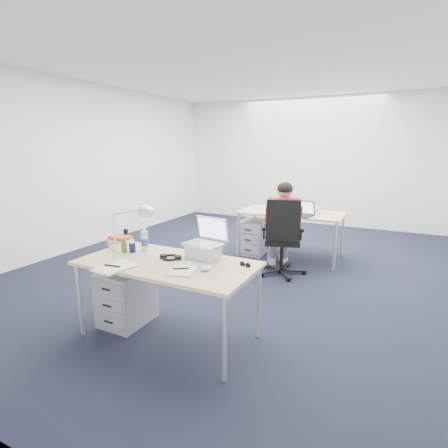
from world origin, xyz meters
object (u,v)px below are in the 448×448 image
object	(u,v)px
drawer_pedestal_near	(127,296)
wireless_keyboard	(197,265)
bear_figurine	(124,246)
desk_lamp	(126,227)
can_koozie	(132,247)
cordless_phone	(126,236)
seated_person	(282,227)
water_bottle	(145,239)
dark_laptop	(301,208)
silver_laptop	(203,239)
computer_mouse	(206,268)
book_stack	(120,241)
office_chair	(282,253)
headphones	(171,257)
desk_near	(167,267)
drawer_pedestal_far	(254,237)
far_cup	(318,210)
desk_far	(291,215)
sunglasses	(245,265)

from	to	relation	value
drawer_pedestal_near	wireless_keyboard	size ratio (longest dim) A/B	2.16
bear_figurine	desk_lamp	world-z (taller)	desk_lamp
can_koozie	cordless_phone	size ratio (longest dim) A/B	0.65
seated_person	wireless_keyboard	world-z (taller)	seated_person
water_bottle	cordless_phone	distance (m)	0.38
dark_laptop	bear_figurine	bearing A→B (deg)	-101.22
silver_laptop	computer_mouse	world-z (taller)	silver_laptop
computer_mouse	book_stack	xyz separation A→B (m)	(-1.17, 0.26, 0.03)
book_stack	cordless_phone	world-z (taller)	cordless_phone
office_chair	computer_mouse	world-z (taller)	office_chair
headphones	dark_laptop	distance (m)	2.59
desk_near	drawer_pedestal_far	size ratio (longest dim) A/B	2.91
can_koozie	dark_laptop	distance (m)	2.72
far_cup	computer_mouse	bearing A→B (deg)	-95.88
drawer_pedestal_near	desk_lamp	size ratio (longest dim) A/B	1.08
seated_person	book_stack	bearing A→B (deg)	-145.71
computer_mouse	headphones	xyz separation A→B (m)	(-0.45, 0.13, -0.00)
dark_laptop	headphones	bearing A→B (deg)	-90.85
wireless_keyboard	headphones	size ratio (longest dim) A/B	1.18
computer_mouse	bear_figurine	bearing A→B (deg)	-170.40
drawer_pedestal_near	dark_laptop	distance (m)	2.86
drawer_pedestal_near	book_stack	xyz separation A→B (m)	(-0.21, 0.19, 0.50)
office_chair	silver_laptop	size ratio (longest dim) A/B	2.94
desk_far	computer_mouse	xyz separation A→B (m)	(0.10, -2.92, 0.07)
cordless_phone	desk_far	bearing A→B (deg)	72.54
desk_far	dark_laptop	xyz separation A→B (m)	(0.22, -0.26, 0.16)
seated_person	sunglasses	world-z (taller)	seated_person
dark_laptop	sunglasses	bearing A→B (deg)	-75.12
office_chair	silver_laptop	bearing A→B (deg)	-114.47
desk_far	computer_mouse	distance (m)	2.92
book_stack	far_cup	bearing A→B (deg)	61.23
cordless_phone	desk_lamp	size ratio (longest dim) A/B	0.30
seated_person	can_koozie	xyz separation A→B (m)	(-0.86, -2.10, 0.14)
drawer_pedestal_far	silver_laptop	distance (m)	2.68
drawer_pedestal_near	cordless_phone	size ratio (longest dim) A/B	3.54
sunglasses	dark_laptop	bearing A→B (deg)	104.72
cordless_phone	drawer_pedestal_far	bearing A→B (deg)	84.24
seated_person	book_stack	size ratio (longest dim) A/B	5.75
drawer_pedestal_far	headphones	distance (m)	2.75
water_bottle	cordless_phone	world-z (taller)	water_bottle
desk_near	wireless_keyboard	size ratio (longest dim) A/B	6.28
water_bottle	headphones	bearing A→B (deg)	-14.14
silver_laptop	can_koozie	bearing A→B (deg)	-160.41
office_chair	wireless_keyboard	xyz separation A→B (m)	(-0.15, -1.99, 0.43)
desk_far	silver_laptop	bearing A→B (deg)	-91.77
desk_far	seated_person	distance (m)	0.68
drawer_pedestal_near	water_bottle	xyz separation A→B (m)	(0.14, 0.15, 0.57)
dark_laptop	book_stack	bearing A→B (deg)	-106.52
drawer_pedestal_far	far_cup	world-z (taller)	far_cup
office_chair	can_koozie	distance (m)	2.20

